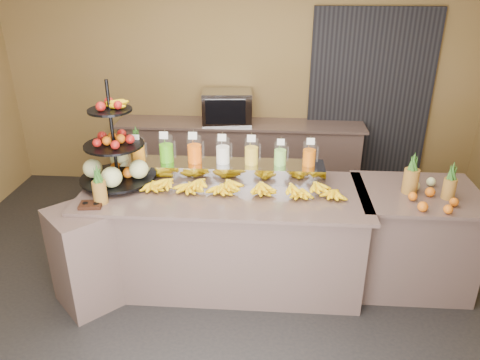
# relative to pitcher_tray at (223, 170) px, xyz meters

# --- Properties ---
(ground) EXTENTS (6.00, 6.00, 0.00)m
(ground) POSITION_rel_pitcher_tray_xyz_m (0.04, -0.58, -1.01)
(ground) COLOR black
(ground) RESTS_ON ground
(room_envelope) EXTENTS (6.04, 5.02, 2.82)m
(room_envelope) POSITION_rel_pitcher_tray_xyz_m (0.23, 0.21, 0.87)
(room_envelope) COLOR olive
(room_envelope) RESTS_ON ground
(buffet_counter) EXTENTS (2.75, 1.25, 0.93)m
(buffet_counter) POSITION_rel_pitcher_tray_xyz_m (-0.08, -0.32, -0.54)
(buffet_counter) COLOR gray
(buffet_counter) RESTS_ON ground
(right_counter) EXTENTS (1.08, 0.88, 0.93)m
(right_counter) POSITION_rel_pitcher_tray_xyz_m (1.74, -0.18, -0.54)
(right_counter) COLOR gray
(right_counter) RESTS_ON ground
(back_ledge) EXTENTS (3.10, 0.55, 0.93)m
(back_ledge) POSITION_rel_pitcher_tray_xyz_m (0.04, 1.67, -0.54)
(back_ledge) COLOR gray
(back_ledge) RESTS_ON ground
(pitcher_tray) EXTENTS (1.85, 0.30, 0.15)m
(pitcher_tray) POSITION_rel_pitcher_tray_xyz_m (0.00, 0.00, 0.00)
(pitcher_tray) COLOR gray
(pitcher_tray) RESTS_ON buffet_counter
(juice_pitcher_orange_a) EXTENTS (0.12, 0.12, 0.28)m
(juice_pitcher_orange_a) POSITION_rel_pitcher_tray_xyz_m (-0.78, -0.00, 0.17)
(juice_pitcher_orange_a) COLOR silver
(juice_pitcher_orange_a) RESTS_ON pitcher_tray
(juice_pitcher_green) EXTENTS (0.13, 0.14, 0.32)m
(juice_pitcher_green) POSITION_rel_pitcher_tray_xyz_m (-0.52, -0.00, 0.18)
(juice_pitcher_green) COLOR silver
(juice_pitcher_green) RESTS_ON pitcher_tray
(juice_pitcher_orange_b) EXTENTS (0.13, 0.14, 0.32)m
(juice_pitcher_orange_b) POSITION_rel_pitcher_tray_xyz_m (-0.26, -0.00, 0.18)
(juice_pitcher_orange_b) COLOR silver
(juice_pitcher_orange_b) RESTS_ON pitcher_tray
(juice_pitcher_milk) EXTENTS (0.13, 0.13, 0.31)m
(juice_pitcher_milk) POSITION_rel_pitcher_tray_xyz_m (-0.00, -0.00, 0.18)
(juice_pitcher_milk) COLOR silver
(juice_pitcher_milk) RESTS_ON pitcher_tray
(juice_pitcher_lemon) EXTENTS (0.13, 0.13, 0.31)m
(juice_pitcher_lemon) POSITION_rel_pitcher_tray_xyz_m (0.26, -0.00, 0.18)
(juice_pitcher_lemon) COLOR silver
(juice_pitcher_lemon) RESTS_ON pitcher_tray
(juice_pitcher_lime) EXTENTS (0.11, 0.12, 0.27)m
(juice_pitcher_lime) POSITION_rel_pitcher_tray_xyz_m (0.52, -0.00, 0.17)
(juice_pitcher_lime) COLOR silver
(juice_pitcher_lime) RESTS_ON pitcher_tray
(juice_pitcher_orange_c) EXTENTS (0.12, 0.12, 0.29)m
(juice_pitcher_orange_c) POSITION_rel_pitcher_tray_xyz_m (0.78, -0.00, 0.17)
(juice_pitcher_orange_c) COLOR silver
(juice_pitcher_orange_c) RESTS_ON pitcher_tray
(banana_heap) EXTENTS (1.83, 0.17, 0.15)m
(banana_heap) POSITION_rel_pitcher_tray_xyz_m (0.20, -0.29, -0.00)
(banana_heap) COLOR yellow
(banana_heap) RESTS_ON buffet_counter
(fruit_stand) EXTENTS (0.69, 0.69, 0.94)m
(fruit_stand) POSITION_rel_pitcher_tray_xyz_m (-0.89, -0.18, 0.16)
(fruit_stand) COLOR black
(fruit_stand) RESTS_ON buffet_counter
(condiment_caddy) EXTENTS (0.20, 0.16, 0.03)m
(condiment_caddy) POSITION_rel_pitcher_tray_xyz_m (-1.02, -0.64, -0.06)
(condiment_caddy) COLOR black
(condiment_caddy) RESTS_ON buffet_counter
(pineapple_left_a) EXTENTS (0.12, 0.12, 0.36)m
(pineapple_left_a) POSITION_rel_pitcher_tray_xyz_m (-0.96, -0.57, 0.05)
(pineapple_left_a) COLOR brown
(pineapple_left_a) RESTS_ON buffet_counter
(pineapple_left_b) EXTENTS (0.14, 0.14, 0.42)m
(pineapple_left_b) POSITION_rel_pitcher_tray_xyz_m (-0.86, 0.22, 0.08)
(pineapple_left_b) COLOR brown
(pineapple_left_b) RESTS_ON buffet_counter
(right_fruit_pile) EXTENTS (0.41, 0.39, 0.22)m
(right_fruit_pile) POSITION_rel_pitcher_tray_xyz_m (1.78, -0.33, -0.01)
(right_fruit_pile) COLOR brown
(right_fruit_pile) RESTS_ON right_counter
(oven_warmer) EXTENTS (0.63, 0.47, 0.40)m
(oven_warmer) POSITION_rel_pitcher_tray_xyz_m (-0.12, 1.67, 0.13)
(oven_warmer) COLOR gray
(oven_warmer) RESTS_ON back_ledge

